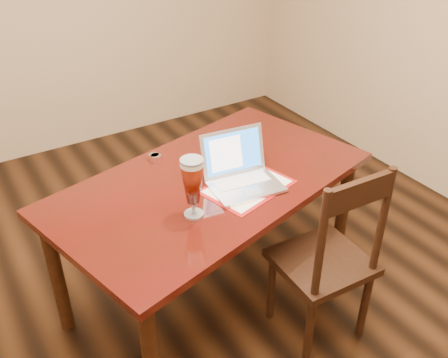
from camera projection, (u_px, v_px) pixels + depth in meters
ground at (204, 314)px, 2.93m from camera, size 5.00×5.00×0.00m
room_shell at (195, 5)px, 1.99m from camera, size 4.51×5.01×2.71m
dining_table at (211, 194)px, 2.72m from camera, size 1.90×1.36×1.11m
dining_chair at (327, 261)px, 2.57m from camera, size 0.48×0.46×1.09m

